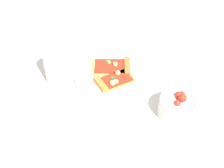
# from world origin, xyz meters

# --- Properties ---
(ground_plane) EXTENTS (2.40, 2.40, 0.00)m
(ground_plane) POSITION_xyz_m (0.00, 0.00, 0.00)
(ground_plane) COLOR beige
(ground_plane) RESTS_ON ground
(plate) EXTENTS (0.25, 0.25, 0.01)m
(plate) POSITION_xyz_m (-0.03, -0.01, 0.01)
(plate) COLOR white
(plate) RESTS_ON ground_plane
(pizza_slice_near) EXTENTS (0.16, 0.15, 0.02)m
(pizza_slice_near) POSITION_xyz_m (-0.04, 0.04, 0.02)
(pizza_slice_near) COLOR #E5B256
(pizza_slice_near) RESTS_ON plate
(pizza_slice_far) EXTENTS (0.13, 0.15, 0.03)m
(pizza_slice_far) POSITION_xyz_m (-0.01, -0.03, 0.02)
(pizza_slice_far) COLOR gold
(pizza_slice_far) RESTS_ON plate
(salad_bowl) EXTENTS (0.11, 0.11, 0.08)m
(salad_bowl) POSITION_xyz_m (0.23, -0.04, 0.03)
(salad_bowl) COLOR white
(salad_bowl) RESTS_ON ground_plane
(soda_glass) EXTENTS (0.07, 0.07, 0.14)m
(soda_glass) POSITION_xyz_m (-0.19, -0.11, 0.07)
(soda_glass) COLOR silver
(soda_glass) RESTS_ON ground_plane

